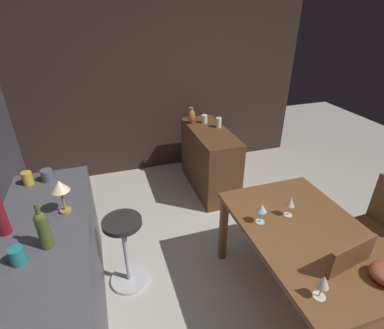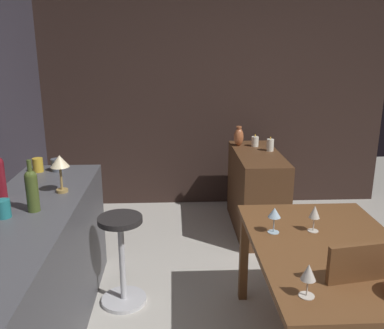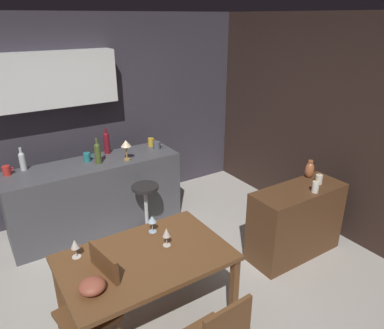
# 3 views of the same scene
# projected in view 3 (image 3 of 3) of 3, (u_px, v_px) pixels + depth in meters

# --- Properties ---
(ground_plane) EXTENTS (9.00, 9.00, 0.00)m
(ground_plane) POSITION_uv_depth(u_px,v_px,m) (149.00, 296.00, 3.54)
(ground_plane) COLOR #B7B2A8
(wall_kitchen_back) EXTENTS (5.20, 0.33, 2.60)m
(wall_kitchen_back) POSITION_uv_depth(u_px,v_px,m) (66.00, 112.00, 4.58)
(wall_kitchen_back) COLOR #38333D
(wall_kitchen_back) RESTS_ON ground_plane
(wall_side_right) EXTENTS (0.10, 4.40, 2.60)m
(wall_side_right) POSITION_uv_depth(u_px,v_px,m) (314.00, 122.00, 4.56)
(wall_side_right) COLOR #33231E
(wall_side_right) RESTS_ON ground_plane
(dining_table) EXTENTS (1.36, 0.88, 0.74)m
(dining_table) POSITION_uv_depth(u_px,v_px,m) (146.00, 265.00, 2.96)
(dining_table) COLOR brown
(dining_table) RESTS_ON ground_plane
(kitchen_counter) EXTENTS (2.10, 0.60, 0.90)m
(kitchen_counter) POSITION_uv_depth(u_px,v_px,m) (96.00, 196.00, 4.53)
(kitchen_counter) COLOR #4C4C51
(kitchen_counter) RESTS_ON ground_plane
(sideboard_cabinet) EXTENTS (1.10, 0.44, 0.82)m
(sideboard_cabinet) POSITION_uv_depth(u_px,v_px,m) (296.00, 222.00, 4.04)
(sideboard_cabinet) COLOR #56351E
(sideboard_cabinet) RESTS_ON ground_plane
(chair_near_window) EXTENTS (0.46, 0.46, 0.94)m
(chair_near_window) POSITION_uv_depth(u_px,v_px,m) (95.00, 304.00, 2.76)
(chair_near_window) COLOR brown
(chair_near_window) RESTS_ON ground_plane
(bar_stool) EXTENTS (0.34, 0.34, 0.69)m
(bar_stool) POSITION_uv_depth(u_px,v_px,m) (146.00, 209.00, 4.38)
(bar_stool) COLOR #262323
(bar_stool) RESTS_ON ground_plane
(wine_glass_left) EXTENTS (0.07, 0.07, 0.17)m
(wine_glass_left) POSITION_uv_depth(u_px,v_px,m) (166.00, 233.00, 3.02)
(wine_glass_left) COLOR silver
(wine_glass_left) RESTS_ON dining_table
(wine_glass_right) EXTENTS (0.07, 0.07, 0.17)m
(wine_glass_right) POSITION_uv_depth(u_px,v_px,m) (75.00, 245.00, 2.87)
(wine_glass_right) COLOR silver
(wine_glass_right) RESTS_ON dining_table
(wine_glass_center) EXTENTS (0.08, 0.08, 0.16)m
(wine_glass_center) POSITION_uv_depth(u_px,v_px,m) (152.00, 220.00, 3.21)
(wine_glass_center) COLOR silver
(wine_glass_center) RESTS_ON dining_table
(fruit_bowl) EXTENTS (0.19, 0.19, 0.10)m
(fruit_bowl) POSITION_uv_depth(u_px,v_px,m) (92.00, 286.00, 2.53)
(fruit_bowl) COLOR #9E4C38
(fruit_bowl) RESTS_ON dining_table
(wine_bottle_ruby) EXTENTS (0.08, 0.08, 0.33)m
(wine_bottle_ruby) POSITION_uv_depth(u_px,v_px,m) (107.00, 142.00, 4.60)
(wine_bottle_ruby) COLOR maroon
(wine_bottle_ruby) RESTS_ON kitchen_counter
(wine_bottle_clear) EXTENTS (0.07, 0.07, 0.27)m
(wine_bottle_clear) POSITION_uv_depth(u_px,v_px,m) (22.00, 160.00, 4.11)
(wine_bottle_clear) COLOR silver
(wine_bottle_clear) RESTS_ON kitchen_counter
(wine_bottle_olive) EXTENTS (0.07, 0.07, 0.32)m
(wine_bottle_olive) POSITION_uv_depth(u_px,v_px,m) (98.00, 152.00, 4.28)
(wine_bottle_olive) COLOR #475623
(wine_bottle_olive) RESTS_ON kitchen_counter
(cup_mustard) EXTENTS (0.12, 0.08, 0.11)m
(cup_mustard) POSITION_uv_depth(u_px,v_px,m) (151.00, 142.00, 4.90)
(cup_mustard) COLOR gold
(cup_mustard) RESTS_ON kitchen_counter
(cup_slate) EXTENTS (0.13, 0.09, 0.10)m
(cup_slate) POSITION_uv_depth(u_px,v_px,m) (157.00, 145.00, 4.80)
(cup_slate) COLOR #515660
(cup_slate) RESTS_ON kitchen_counter
(cup_red) EXTENTS (0.12, 0.08, 0.11)m
(cup_red) POSITION_uv_depth(u_px,v_px,m) (7.00, 171.00, 4.00)
(cup_red) COLOR red
(cup_red) RESTS_ON kitchen_counter
(cup_teal) EXTENTS (0.12, 0.08, 0.11)m
(cup_teal) POSITION_uv_depth(u_px,v_px,m) (87.00, 157.00, 4.38)
(cup_teal) COLOR teal
(cup_teal) RESTS_ON kitchen_counter
(counter_lamp) EXTENTS (0.13, 0.13, 0.26)m
(counter_lamp) POSITION_uv_depth(u_px,v_px,m) (126.00, 145.00, 4.36)
(counter_lamp) COLOR #A58447
(counter_lamp) RESTS_ON kitchen_counter
(pillar_candle_tall) EXTENTS (0.07, 0.07, 0.15)m
(pillar_candle_tall) POSITION_uv_depth(u_px,v_px,m) (315.00, 187.00, 3.79)
(pillar_candle_tall) COLOR white
(pillar_candle_tall) RESTS_ON sideboard_cabinet
(pillar_candle_short) EXTENTS (0.08, 0.08, 0.13)m
(pillar_candle_short) POSITION_uv_depth(u_px,v_px,m) (319.00, 179.00, 3.98)
(pillar_candle_short) COLOR white
(pillar_candle_short) RESTS_ON sideboard_cabinet
(vase_copper) EXTENTS (0.10, 0.10, 0.21)m
(vase_copper) POSITION_uv_depth(u_px,v_px,m) (310.00, 170.00, 4.11)
(vase_copper) COLOR #B26038
(vase_copper) RESTS_ON sideboard_cabinet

